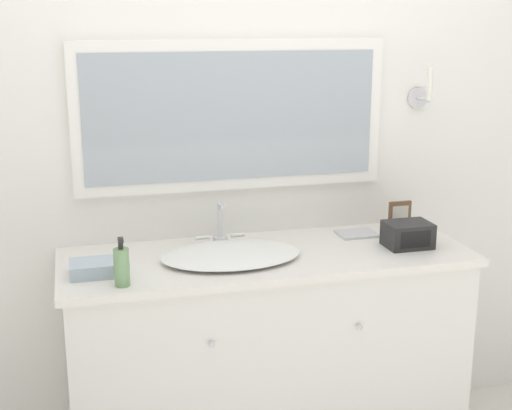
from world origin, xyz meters
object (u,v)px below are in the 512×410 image
object	(u,v)px
soap_bottle	(122,266)
sink_basin	(231,254)
appliance_box	(408,235)
picture_frame	(400,217)

from	to	relation	value
soap_bottle	sink_basin	bearing A→B (deg)	23.33
sink_basin	appliance_box	world-z (taller)	sink_basin
soap_bottle	appliance_box	bearing A→B (deg)	7.11
sink_basin	picture_frame	bearing A→B (deg)	10.66
soap_bottle	picture_frame	xyz separation A→B (m)	(1.20, 0.33, -0.00)
soap_bottle	picture_frame	bearing A→B (deg)	15.34
appliance_box	picture_frame	size ratio (longest dim) A/B	1.30
soap_bottle	appliance_box	world-z (taller)	soap_bottle
picture_frame	appliance_box	bearing A→B (deg)	-105.73
appliance_box	picture_frame	xyz separation A→B (m)	(0.05, 0.19, 0.02)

